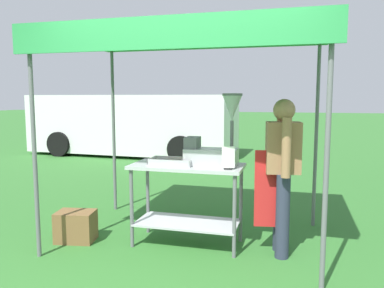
{
  "coord_description": "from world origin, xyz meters",
  "views": [
    {
      "loc": [
        0.99,
        -2.65,
        1.62
      ],
      "look_at": [
        -0.13,
        1.54,
        1.1
      ],
      "focal_mm": 36.08,
      "sensor_mm": 36.0,
      "label": 1
    }
  ],
  "objects_px": {
    "donut_fryer": "(215,143)",
    "stall_canopy": "(190,42)",
    "donut_tray": "(173,163)",
    "donut_cart": "(187,187)",
    "van_white": "(132,124)",
    "menu_sign": "(228,160)",
    "vendor": "(282,169)",
    "supply_crate": "(76,226)"
  },
  "relations": [
    {
      "from": "vendor",
      "to": "donut_cart",
      "type": "bearing_deg",
      "value": 179.47
    },
    {
      "from": "stall_canopy",
      "to": "menu_sign",
      "type": "xyz_separation_m",
      "value": [
        0.48,
        -0.27,
        -1.22
      ]
    },
    {
      "from": "donut_cart",
      "to": "van_white",
      "type": "xyz_separation_m",
      "value": [
        -3.38,
        6.18,
        0.23
      ]
    },
    {
      "from": "donut_cart",
      "to": "menu_sign",
      "type": "xyz_separation_m",
      "value": [
        0.48,
        -0.17,
        0.35
      ]
    },
    {
      "from": "stall_canopy",
      "to": "van_white",
      "type": "bearing_deg",
      "value": 119.06
    },
    {
      "from": "donut_tray",
      "to": "van_white",
      "type": "relative_size",
      "value": 0.08
    },
    {
      "from": "donut_fryer",
      "to": "van_white",
      "type": "height_order",
      "value": "van_white"
    },
    {
      "from": "van_white",
      "to": "donut_fryer",
      "type": "bearing_deg",
      "value": -59.09
    },
    {
      "from": "stall_canopy",
      "to": "donut_cart",
      "type": "bearing_deg",
      "value": -90.0
    },
    {
      "from": "donut_tray",
      "to": "supply_crate",
      "type": "distance_m",
      "value": 1.34
    },
    {
      "from": "donut_tray",
      "to": "menu_sign",
      "type": "height_order",
      "value": "menu_sign"
    },
    {
      "from": "supply_crate",
      "to": "vendor",
      "type": "bearing_deg",
      "value": 5.94
    },
    {
      "from": "stall_canopy",
      "to": "donut_cart",
      "type": "height_order",
      "value": "stall_canopy"
    },
    {
      "from": "menu_sign",
      "to": "donut_fryer",
      "type": "bearing_deg",
      "value": 131.5
    },
    {
      "from": "donut_tray",
      "to": "vendor",
      "type": "height_order",
      "value": "vendor"
    },
    {
      "from": "vendor",
      "to": "supply_crate",
      "type": "xyz_separation_m",
      "value": [
        -2.25,
        -0.23,
        -0.73
      ]
    },
    {
      "from": "menu_sign",
      "to": "van_white",
      "type": "bearing_deg",
      "value": 121.29
    },
    {
      "from": "donut_tray",
      "to": "menu_sign",
      "type": "distance_m",
      "value": 0.64
    },
    {
      "from": "donut_tray",
      "to": "vendor",
      "type": "bearing_deg",
      "value": 2.15
    },
    {
      "from": "menu_sign",
      "to": "van_white",
      "type": "relative_size",
      "value": 0.04
    },
    {
      "from": "van_white",
      "to": "stall_canopy",
      "type": "bearing_deg",
      "value": -60.94
    },
    {
      "from": "stall_canopy",
      "to": "donut_tray",
      "type": "relative_size",
      "value": 6.21
    },
    {
      "from": "donut_cart",
      "to": "van_white",
      "type": "distance_m",
      "value": 7.05
    },
    {
      "from": "donut_fryer",
      "to": "donut_cart",
      "type": "bearing_deg",
      "value": -174.03
    },
    {
      "from": "stall_canopy",
      "to": "donut_fryer",
      "type": "relative_size",
      "value": 3.85
    },
    {
      "from": "donut_fryer",
      "to": "stall_canopy",
      "type": "bearing_deg",
      "value": 167.45
    },
    {
      "from": "donut_cart",
      "to": "supply_crate",
      "type": "distance_m",
      "value": 1.36
    },
    {
      "from": "menu_sign",
      "to": "vendor",
      "type": "bearing_deg",
      "value": 16.71
    },
    {
      "from": "van_white",
      "to": "supply_crate",
      "type": "bearing_deg",
      "value": -71.64
    },
    {
      "from": "supply_crate",
      "to": "van_white",
      "type": "height_order",
      "value": "van_white"
    },
    {
      "from": "donut_cart",
      "to": "donut_tray",
      "type": "bearing_deg",
      "value": -160.65
    },
    {
      "from": "donut_fryer",
      "to": "supply_crate",
      "type": "distance_m",
      "value": 1.85
    },
    {
      "from": "donut_cart",
      "to": "van_white",
      "type": "relative_size",
      "value": 0.21
    },
    {
      "from": "stall_canopy",
      "to": "donut_tray",
      "type": "distance_m",
      "value": 1.32
    },
    {
      "from": "menu_sign",
      "to": "donut_tray",
      "type": "bearing_deg",
      "value": 169.65
    },
    {
      "from": "vendor",
      "to": "stall_canopy",
      "type": "bearing_deg",
      "value": 173.85
    },
    {
      "from": "donut_tray",
      "to": "supply_crate",
      "type": "relative_size",
      "value": 1.03
    },
    {
      "from": "donut_cart",
      "to": "donut_tray",
      "type": "relative_size",
      "value": 2.56
    },
    {
      "from": "stall_canopy",
      "to": "supply_crate",
      "type": "relative_size",
      "value": 6.38
    },
    {
      "from": "menu_sign",
      "to": "stall_canopy",
      "type": "bearing_deg",
      "value": 150.9
    },
    {
      "from": "donut_fryer",
      "to": "menu_sign",
      "type": "xyz_separation_m",
      "value": [
        0.18,
        -0.2,
        -0.15
      ]
    },
    {
      "from": "donut_fryer",
      "to": "menu_sign",
      "type": "height_order",
      "value": "donut_fryer"
    }
  ]
}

